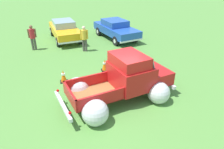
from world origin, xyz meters
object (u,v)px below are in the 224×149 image
lane_cone_0 (104,65)px  lane_cone_1 (63,76)px  spectator_1 (32,36)px  vintage_pickup_truck (125,82)px  spectator_0 (84,37)px  show_car_0 (64,29)px  show_car_1 (116,29)px

lane_cone_0 → lane_cone_1: 2.32m
spectator_1 → lane_cone_0: size_ratio=2.65×
vintage_pickup_truck → lane_cone_0: bearing=81.8°
vintage_pickup_truck → lane_cone_1: vintage_pickup_truck is taller
vintage_pickup_truck → lane_cone_0: size_ratio=7.86×
vintage_pickup_truck → spectator_1: bearing=107.2°
spectator_1 → vintage_pickup_truck: bearing=-153.0°
spectator_0 → lane_cone_0: (0.71, -3.16, -0.65)m
show_car_0 → spectator_1: 2.85m
show_car_0 → spectator_1: bearing=-57.2°
spectator_0 → show_car_0: bearing=44.7°
spectator_1 → lane_cone_1: spectator_1 is taller
vintage_pickup_truck → show_car_0: vintage_pickup_truck is taller
lane_cone_0 → spectator_0: bearing=102.6°
show_car_0 → lane_cone_1: size_ratio=7.57×
vintage_pickup_truck → lane_cone_0: 2.83m
lane_cone_1 → vintage_pickup_truck: bearing=-38.3°
show_car_0 → show_car_1: 3.94m
vintage_pickup_truck → show_car_1: vintage_pickup_truck is taller
show_car_0 → spectator_0: (1.21, -2.96, 0.18)m
spectator_0 → spectator_1: 3.47m
show_car_1 → spectator_1: bearing=-93.6°
vintage_pickup_truck → spectator_0: vintage_pickup_truck is taller
show_car_1 → spectator_1: spectator_1 is taller
show_car_0 → vintage_pickup_truck: bearing=4.3°
vintage_pickup_truck → spectator_0: 6.03m
spectator_0 → vintage_pickup_truck: bearing=-147.8°
show_car_0 → lane_cone_0: (1.92, -6.12, -0.47)m
spectator_0 → lane_cone_1: (-1.46, -3.97, -0.65)m
show_car_1 → spectator_1: size_ratio=2.90×
spectator_0 → lane_cone_1: size_ratio=2.67×
lane_cone_1 → spectator_0: bearing=69.8°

